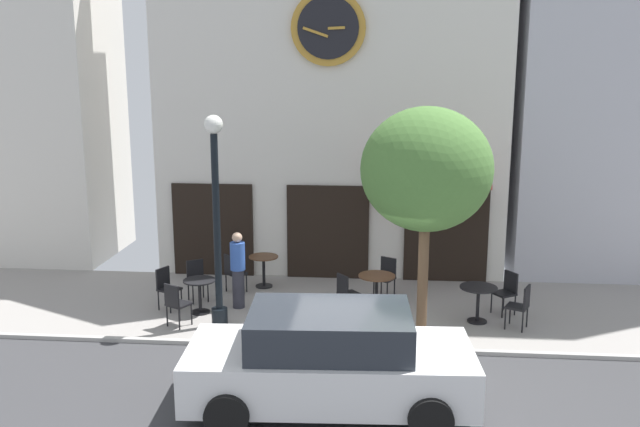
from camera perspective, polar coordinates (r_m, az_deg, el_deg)
The scene contains 18 objects.
ground_plane at distance 11.75m, azimuth 3.38°, elevation -13.63°, with size 29.26×11.08×0.13m.
clock_building at distance 17.50m, azimuth 1.06°, elevation 14.02°, with size 8.55×4.05×11.00m.
street_lamp at distance 13.39m, azimuth -8.66°, elevation -0.70°, with size 0.36×0.36×4.21m.
street_tree at distance 12.63m, azimuth 8.90°, elevation 3.60°, with size 2.43×2.18×4.41m.
cafe_table_near_curb at distance 14.60m, azimuth -10.05°, elevation -6.32°, with size 0.68×0.68×0.73m.
cafe_table_center_left at distance 16.09m, azimuth -4.74°, elevation -4.35°, with size 0.69×0.69×0.75m.
cafe_table_center_right at distance 14.67m, azimuth 4.77°, elevation -5.88°, with size 0.79×0.79×0.74m.
cafe_table_leftmost at distance 14.23m, azimuth 13.11°, elevation -6.77°, with size 0.76×0.76×0.75m.
cafe_chair_curbside at distance 14.97m, azimuth -12.74°, elevation -5.87°, with size 0.54×0.54×0.90m.
cafe_chair_left_end at distance 15.39m, azimuth -10.31°, elevation -5.26°, with size 0.55×0.55×0.90m.
cafe_chair_facing_street at distance 13.92m, azimuth -12.00°, elevation -7.23°, with size 0.54×0.54×0.90m.
cafe_chair_under_awning at distance 14.07m, azimuth 16.52°, elevation -7.25°, with size 0.53×0.53×0.90m.
cafe_chair_corner at distance 14.86m, azimuth 15.39°, elevation -6.15°, with size 0.55×0.55×0.90m.
cafe_chair_by_entrance at distance 14.22m, azimuth 2.23°, elevation -6.53°, with size 0.56×0.56×0.90m.
cafe_chair_mid_row at distance 15.41m, azimuth 5.57°, elevation -5.10°, with size 0.54×0.54×0.90m.
cafe_chair_facing_wall at distance 15.76m, azimuth -7.31°, elevation -4.74°, with size 0.57×0.57×0.90m.
pedestrian_blue at distance 14.69m, azimuth -6.89°, elevation -4.64°, with size 0.43×0.43×1.67m.
parked_car_white at distance 10.49m, azimuth 0.82°, elevation -12.20°, with size 4.39×2.20×1.55m.
Camera 1 is at (0.26, -11.67, 5.09)m, focal length 38.19 mm.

